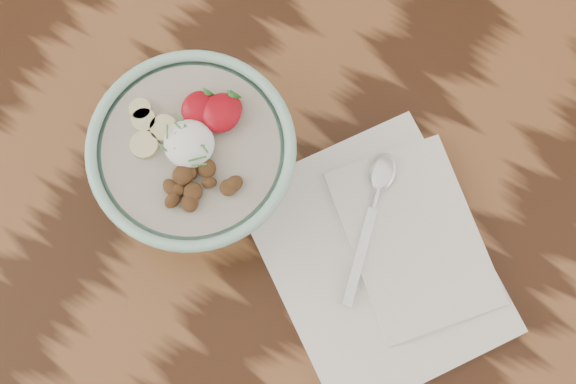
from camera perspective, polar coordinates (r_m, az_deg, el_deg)
name	(u,v)px	position (r cm, az deg, el deg)	size (l,w,h in cm)	color
table	(155,171)	(99.46, -9.44, 1.48)	(160.00, 90.00, 75.00)	black
breakfast_bowl	(196,160)	(82.09, -6.57, 2.25)	(20.51, 20.51, 13.36)	#99CDB6
napkin	(384,256)	(86.24, 6.85, -4.53)	(34.24, 32.58, 1.65)	white
spoon	(377,193)	(86.24, 6.36, -0.04)	(6.83, 16.96, 0.90)	silver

